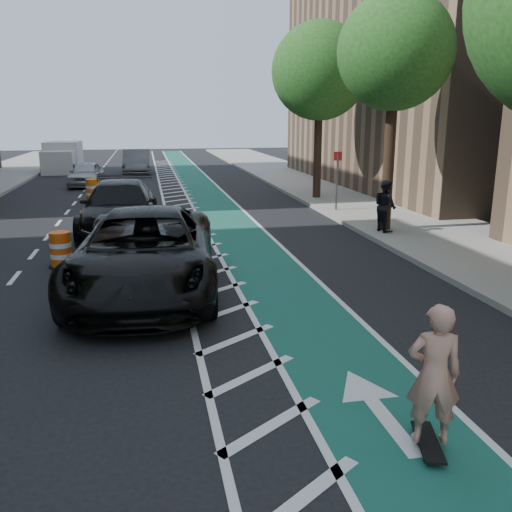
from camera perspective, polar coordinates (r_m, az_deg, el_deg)
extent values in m
plane|color=black|center=(9.57, -11.13, -9.36)|extent=(120.00, 120.00, 0.00)
cube|color=#175143|center=(19.38, -2.52, 3.08)|extent=(2.00, 90.00, 0.01)
cube|color=silver|center=(19.21, -6.95, 2.89)|extent=(1.40, 90.00, 0.01)
cube|color=gray|center=(21.33, 15.03, 3.84)|extent=(5.00, 90.00, 0.15)
cube|color=gray|center=(20.37, 8.82, 3.69)|extent=(0.12, 90.00, 0.16)
cube|color=#84664C|center=(34.11, 21.30, 23.12)|extent=(14.00, 22.00, 19.00)
cylinder|color=#382619|center=(18.58, 13.70, 9.04)|extent=(0.36, 0.36, 4.40)
sphere|color=#1B4918|center=(18.61, 14.40, 20.13)|extent=(4.20, 4.20, 4.20)
cylinder|color=#382619|center=(26.03, 6.22, 10.79)|extent=(0.36, 0.36, 4.40)
sphere|color=#1B4918|center=(26.05, 6.44, 18.72)|extent=(4.20, 4.20, 4.20)
cylinder|color=#4C4C4C|center=(22.25, 8.51, 7.52)|extent=(0.08, 0.08, 2.40)
cube|color=red|center=(22.14, 8.62, 10.35)|extent=(0.35, 0.02, 0.35)
cube|color=black|center=(7.06, 17.65, -18.12)|extent=(0.47, 0.88, 0.03)
cylinder|color=black|center=(7.31, 16.41, -17.41)|extent=(0.05, 0.07, 0.07)
cylinder|color=black|center=(7.35, 17.81, -17.35)|extent=(0.05, 0.07, 0.07)
cylinder|color=black|center=(6.85, 17.39, -19.88)|extent=(0.05, 0.07, 0.07)
cylinder|color=black|center=(6.89, 18.89, -19.79)|extent=(0.05, 0.07, 0.07)
imported|color=tan|center=(6.64, 18.23, -11.76)|extent=(0.71, 0.56, 1.71)
imported|color=black|center=(12.25, -11.59, 0.41)|extent=(3.58, 6.80, 1.82)
imported|color=black|center=(18.80, -14.13, 4.95)|extent=(2.64, 6.01, 1.72)
imported|color=#AAAAAF|center=(32.46, -17.46, 8.25)|extent=(1.94, 4.14, 1.37)
imported|color=slate|center=(38.52, -12.43, 9.66)|extent=(1.80, 5.06, 1.66)
imported|color=black|center=(18.28, 13.43, 5.17)|extent=(0.76, 0.91, 1.69)
cube|color=silver|center=(42.20, -19.57, 9.86)|extent=(2.37, 3.40, 2.10)
cube|color=silver|center=(39.74, -20.09, 9.21)|extent=(2.13, 1.72, 1.57)
cylinder|color=black|center=(39.53, -21.50, 8.45)|extent=(0.28, 0.74, 0.73)
cylinder|color=black|center=(39.22, -18.77, 8.64)|extent=(0.28, 0.74, 0.73)
cylinder|color=black|center=(43.23, -20.57, 8.96)|extent=(0.28, 0.74, 0.73)
cylinder|color=black|center=(42.94, -18.06, 9.13)|extent=(0.28, 0.74, 0.73)
cylinder|color=#E4520C|center=(15.00, -19.86, 0.65)|extent=(0.54, 0.54, 0.93)
cylinder|color=silver|center=(15.03, -19.81, 0.07)|extent=(0.55, 0.55, 0.12)
cylinder|color=silver|center=(14.97, -19.90, 1.14)|extent=(0.55, 0.55, 0.12)
cylinder|color=black|center=(15.10, -19.72, -0.99)|extent=(0.68, 0.68, 0.04)
cylinder|color=orange|center=(18.82, -17.23, 3.33)|extent=(0.47, 0.47, 0.81)
cylinder|color=silver|center=(18.84, -17.20, 2.93)|extent=(0.48, 0.48, 0.11)
cylinder|color=silver|center=(18.80, -17.26, 3.68)|extent=(0.48, 0.48, 0.11)
cylinder|color=black|center=(18.89, -17.15, 2.19)|extent=(0.59, 0.59, 0.04)
cylinder|color=#E0610B|center=(26.42, -16.81, 6.65)|extent=(0.60, 0.60, 1.03)
cylinder|color=silver|center=(26.45, -16.78, 6.28)|extent=(0.61, 0.61, 0.14)
cylinder|color=silver|center=(26.41, -16.83, 6.97)|extent=(0.61, 0.61, 0.14)
cylinder|color=black|center=(26.49, -16.73, 5.60)|extent=(0.76, 0.76, 0.05)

